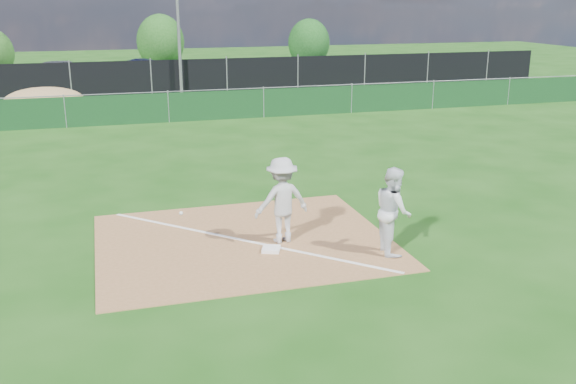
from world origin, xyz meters
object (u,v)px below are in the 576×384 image
at_px(runner, 393,210).
at_px(car_right, 255,71).
at_px(light_pole, 178,16).
at_px(tree_mid, 161,42).
at_px(first_base, 271,249).
at_px(car_left, 65,72).
at_px(tree_right, 309,43).
at_px(play_at_first, 282,200).
at_px(car_mid, 151,71).

distance_m(runner, car_right, 27.91).
bearing_deg(light_pole, tree_mid, 89.15).
relative_size(first_base, tree_mid, 0.09).
relative_size(car_left, tree_mid, 1.15).
distance_m(car_left, tree_right, 17.16).
xyz_separation_m(light_pole, first_base, (-1.10, -22.41, -3.94)).
height_order(first_base, play_at_first, play_at_first).
height_order(light_pole, runner, light_pole).
relative_size(play_at_first, runner, 1.55).
bearing_deg(play_at_first, first_base, -127.76).
xyz_separation_m(runner, car_left, (-7.17, 28.63, -0.11)).
relative_size(car_mid, tree_mid, 1.13).
relative_size(light_pole, car_right, 2.00).
bearing_deg(car_mid, car_left, 65.72).
distance_m(car_mid, tree_right, 12.79).
bearing_deg(play_at_first, light_pole, 88.08).
bearing_deg(light_pole, car_mid, 102.29).
bearing_deg(runner, play_at_first, 67.86).
bearing_deg(tree_mid, car_right, -56.37).
distance_m(runner, car_left, 29.51).
distance_m(tree_mid, tree_right, 10.39).
bearing_deg(tree_right, car_mid, -155.24).
distance_m(first_base, tree_mid, 34.41).
relative_size(car_mid, car_right, 1.08).
bearing_deg(runner, tree_mid, 9.88).
height_order(light_pole, first_base, light_pole).
height_order(light_pole, tree_mid, light_pole).
distance_m(car_mid, tree_mid, 7.06).
relative_size(light_pole, tree_right, 2.29).
distance_m(first_base, runner, 2.55).
distance_m(car_left, car_mid, 4.87).
bearing_deg(car_left, tree_mid, -42.11).
bearing_deg(runner, first_base, 81.79).
bearing_deg(first_base, tree_mid, 87.88).
bearing_deg(first_base, car_left, 99.86).
bearing_deg(car_mid, tree_mid, -29.74).
relative_size(light_pole, first_base, 23.05).
distance_m(light_pole, runner, 23.34).
xyz_separation_m(first_base, car_left, (-4.86, 27.95, 0.71)).
xyz_separation_m(play_at_first, tree_mid, (0.91, 33.87, 1.07)).
distance_m(first_base, car_mid, 27.51).
bearing_deg(car_left, light_pole, -131.19).
distance_m(light_pole, play_at_first, 22.18).
bearing_deg(tree_mid, first_base, -92.12).
relative_size(car_left, car_right, 1.11).
xyz_separation_m(play_at_first, runner, (1.96, -1.14, -0.04)).
bearing_deg(light_pole, car_right, 41.80).
distance_m(car_left, tree_mid, 8.94).
height_order(car_left, car_right, car_left).
height_order(car_left, car_mid, car_left).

